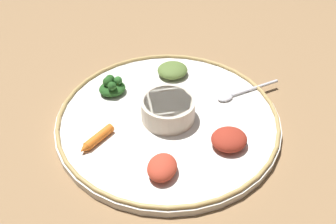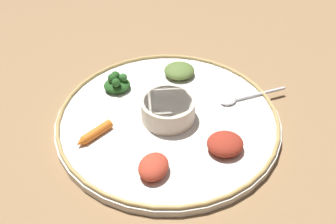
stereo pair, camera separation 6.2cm
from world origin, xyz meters
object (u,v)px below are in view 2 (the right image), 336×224
(center_bowl, at_px, (168,109))
(carrot_near_spoon, at_px, (94,133))
(spoon, at_px, (243,98))
(greens_pile, at_px, (117,83))

(center_bowl, height_order, carrot_near_spoon, center_bowl)
(carrot_near_spoon, bearing_deg, center_bowl, 128.47)
(spoon, relative_size, carrot_near_spoon, 1.64)
(spoon, distance_m, carrot_near_spoon, 0.31)
(center_bowl, height_order, spoon, center_bowl)
(center_bowl, xyz_separation_m, greens_pile, (-0.06, -0.13, -0.01))
(center_bowl, distance_m, greens_pile, 0.14)
(greens_pile, xyz_separation_m, carrot_near_spoon, (0.15, 0.02, -0.01))
(greens_pile, bearing_deg, spoon, 99.79)
(spoon, height_order, carrot_near_spoon, carrot_near_spoon)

